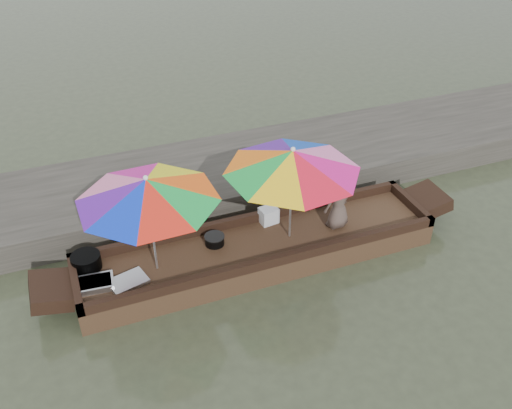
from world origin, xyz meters
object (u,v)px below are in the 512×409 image
object	(u,v)px
supply_bag	(269,215)
umbrella_stern	(291,194)
charcoal_grill	(215,240)
umbrella_bow	(152,224)
cooking_pot	(86,262)
tray_crayfish	(95,284)
tray_scallop	(128,282)
vendor	(339,200)
boat_hull	(258,252)

from	to	relation	value
supply_bag	umbrella_stern	bearing A→B (deg)	-70.20
charcoal_grill	umbrella_bow	xyz separation A→B (m)	(-0.94, -0.22, 0.71)
umbrella_stern	umbrella_bow	bearing A→B (deg)	180.00
umbrella_bow	umbrella_stern	size ratio (longest dim) A/B	0.97
umbrella_bow	cooking_pot	bearing A→B (deg)	158.54
tray_crayfish	supply_bag	xyz separation A→B (m)	(2.79, 0.51, 0.09)
charcoal_grill	umbrella_stern	bearing A→B (deg)	-11.14
cooking_pot	tray_scallop	world-z (taller)	cooking_pot
cooking_pot	umbrella_bow	size ratio (longest dim) A/B	0.22
tray_crayfish	vendor	xyz separation A→B (m)	(3.76, 0.04, 0.44)
tray_scallop	charcoal_grill	world-z (taller)	charcoal_grill
tray_scallop	charcoal_grill	size ratio (longest dim) A/B	1.76
tray_scallop	umbrella_bow	world-z (taller)	umbrella_bow
cooking_pot	umbrella_bow	distance (m)	1.20
umbrella_bow	tray_scallop	bearing A→B (deg)	-158.69
boat_hull	charcoal_grill	bearing A→B (deg)	160.23
vendor	umbrella_stern	world-z (taller)	umbrella_stern
cooking_pot	tray_crayfish	world-z (taller)	cooking_pot
supply_bag	umbrella_stern	size ratio (longest dim) A/B	0.14
boat_hull	vendor	xyz separation A→B (m)	(1.31, -0.02, 0.66)
umbrella_bow	tray_crayfish	bearing A→B (deg)	-175.79
cooking_pot	charcoal_grill	world-z (taller)	cooking_pot
vendor	umbrella_stern	distance (m)	0.85
boat_hull	supply_bag	distance (m)	0.65
boat_hull	tray_crayfish	distance (m)	2.45
cooking_pot	vendor	size ratio (longest dim) A/B	0.44
supply_bag	vendor	world-z (taller)	vendor
vendor	umbrella_stern	size ratio (longest dim) A/B	0.48
tray_scallop	supply_bag	world-z (taller)	supply_bag
supply_bag	vendor	distance (m)	1.13
umbrella_bow	boat_hull	bearing A→B (deg)	0.00
umbrella_stern	boat_hull	bearing A→B (deg)	180.00
vendor	supply_bag	bearing A→B (deg)	-43.27
tray_crayfish	supply_bag	bearing A→B (deg)	10.44
tray_scallop	umbrella_stern	bearing A→B (deg)	3.95
cooking_pot	tray_crayfish	xyz separation A→B (m)	(0.05, -0.43, -0.07)
tray_scallop	charcoal_grill	xyz separation A→B (m)	(1.38, 0.40, 0.04)
umbrella_bow	charcoal_grill	bearing A→B (deg)	13.42
supply_bag	umbrella_bow	xyz separation A→B (m)	(-1.91, -0.45, 0.65)
tray_scallop	umbrella_stern	xyz separation A→B (m)	(2.52, 0.17, 0.74)
tray_scallop	vendor	bearing A→B (deg)	2.66
boat_hull	umbrella_bow	xyz separation A→B (m)	(-1.56, 0.00, 0.95)
boat_hull	supply_bag	size ratio (longest dim) A/B	19.59
supply_bag	umbrella_bow	bearing A→B (deg)	-166.76
tray_crayfish	charcoal_grill	bearing A→B (deg)	9.01
vendor	tray_scallop	bearing A→B (deg)	-14.58
vendor	umbrella_bow	bearing A→B (deg)	-17.63
tray_crayfish	umbrella_stern	distance (m)	3.05
umbrella_bow	supply_bag	bearing A→B (deg)	13.24
tray_scallop	supply_bag	size ratio (longest dim) A/B	1.82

